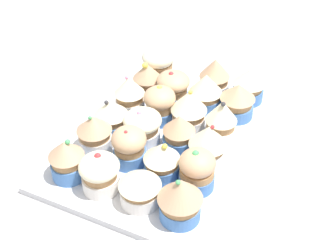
{
  "coord_description": "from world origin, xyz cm",
  "views": [
    {
      "loc": [
        56.75,
        26.53,
        54.21
      ],
      "look_at": [
        0.0,
        0.0,
        4.2
      ],
      "focal_mm": 49.88,
      "sensor_mm": 36.0,
      "label": 1
    }
  ],
  "objects": [
    {
      "name": "cupcake_4",
      "position": [
        8.65,
        -9.35,
        4.69
      ],
      "size": [
        5.88,
        5.88,
        7.0
      ],
      "color": "white",
      "rests_on": "baking_tray"
    },
    {
      "name": "cupcake_2",
      "position": [
        -2.75,
        -9.0,
        5.07
      ],
      "size": [
        5.57,
        5.57,
        7.78
      ],
      "color": "white",
      "rests_on": "baking_tray"
    },
    {
      "name": "cupcake_1",
      "position": [
        -9.16,
        -8.66,
        4.67
      ],
      "size": [
        5.55,
        5.55,
        7.27
      ],
      "color": "#477AC6",
      "rests_on": "baking_tray"
    },
    {
      "name": "cupcake_19",
      "position": [
        -2.7,
        8.65,
        5.22
      ],
      "size": [
        5.4,
        5.4,
        8.12
      ],
      "color": "white",
      "rests_on": "baking_tray"
    },
    {
      "name": "ground_plane",
      "position": [
        0.0,
        0.0,
        -1.5
      ],
      "size": [
        180.0,
        180.0,
        3.0
      ],
      "primitive_type": "cube",
      "color": "#9E9EA3"
    },
    {
      "name": "baking_tray",
      "position": [
        0.0,
        0.0,
        0.6
      ],
      "size": [
        43.2,
        30.79,
        1.2
      ],
      "color": "silver",
      "rests_on": "ground_plane"
    },
    {
      "name": "cupcake_17",
      "position": [
        -15.6,
        9.52,
        4.72
      ],
      "size": [
        6.2,
        6.2,
        6.79
      ],
      "color": "#477AC6",
      "rests_on": "baking_tray"
    },
    {
      "name": "cupcake_15",
      "position": [
        9.88,
        3.56,
        4.63
      ],
      "size": [
        5.75,
        5.75,
        7.05
      ],
      "color": "#477AC6",
      "rests_on": "baking_tray"
    },
    {
      "name": "cupcake_0",
      "position": [
        -15.06,
        -9.19,
        4.69
      ],
      "size": [
        6.48,
        6.48,
        6.79
      ],
      "color": "white",
      "rests_on": "baking_tray"
    },
    {
      "name": "cupcake_14",
      "position": [
        2.75,
        3.27,
        4.64
      ],
      "size": [
        5.45,
        5.45,
        6.86
      ],
      "color": "#477AC6",
      "rests_on": "baking_tray"
    },
    {
      "name": "cupcake_11",
      "position": [
        -14.94,
        2.85,
        5.04
      ],
      "size": [
        5.87,
        5.87,
        7.62
      ],
      "color": "white",
      "rests_on": "baking_tray"
    },
    {
      "name": "cupcake_16",
      "position": [
        15.93,
        2.92,
        4.49
      ],
      "size": [
        6.38,
        6.38,
        6.36
      ],
      "color": "white",
      "rests_on": "baking_tray"
    },
    {
      "name": "cupcake_5",
      "position": [
        15.99,
        -9.72,
        4.83
      ],
      "size": [
        5.58,
        5.58,
        7.39
      ],
      "color": "#477AC6",
      "rests_on": "baking_tray"
    },
    {
      "name": "cupcake_7",
      "position": [
        -2.87,
        -2.98,
        4.78
      ],
      "size": [
        5.71,
        5.71,
        7.23
      ],
      "color": "#477AC6",
      "rests_on": "baking_tray"
    },
    {
      "name": "cupcake_9",
      "position": [
        9.2,
        -2.5,
        4.7
      ],
      "size": [
        5.63,
        5.63,
        7.06
      ],
      "color": "#477AC6",
      "rests_on": "baking_tray"
    },
    {
      "name": "cupcake_3",
      "position": [
        3.44,
        -9.23,
        4.51
      ],
      "size": [
        5.92,
        5.92,
        6.75
      ],
      "color": "#477AC6",
      "rests_on": "baking_tray"
    },
    {
      "name": "cupcake_13",
      "position": [
        -3.16,
        2.52,
        5.22
      ],
      "size": [
        6.39,
        6.39,
        7.96
      ],
      "color": "white",
      "rests_on": "baking_tray"
    },
    {
      "name": "cupcake_6",
      "position": [
        -8.62,
        -2.97,
        4.75
      ],
      "size": [
        6.21,
        6.21,
        7.02
      ],
      "color": "#477AC6",
      "rests_on": "baking_tray"
    },
    {
      "name": "cupcake_21",
      "position": [
        9.57,
        9.29,
        4.69
      ],
      "size": [
        5.57,
        5.57,
        7.29
      ],
      "color": "#477AC6",
      "rests_on": "baking_tray"
    },
    {
      "name": "cupcake_22",
      "position": [
        16.19,
        9.45,
        5.18
      ],
      "size": [
        6.52,
        6.52,
        7.82
      ],
      "color": "#477AC6",
      "rests_on": "baking_tray"
    },
    {
      "name": "cupcake_18",
      "position": [
        -9.94,
        9.14,
        4.67
      ],
      "size": [
        6.38,
        6.38,
        6.78
      ],
      "color": "#477AC6",
      "rests_on": "baking_tray"
    },
    {
      "name": "cupcake_20",
      "position": [
        3.84,
        8.77,
        5.13
      ],
      "size": [
        6.21,
        6.21,
        7.64
      ],
      "color": "white",
      "rests_on": "baking_tray"
    },
    {
      "name": "cupcake_8",
      "position": [
        3.74,
        -2.96,
        4.51
      ],
      "size": [
        6.49,
        6.49,
        6.55
      ],
      "color": "white",
      "rests_on": "baking_tray"
    },
    {
      "name": "cupcake_10",
      "position": [
        16.11,
        -3.76,
        4.44
      ],
      "size": [
        6.21,
        6.21,
        6.58
      ],
      "color": "white",
      "rests_on": "baking_tray"
    },
    {
      "name": "cupcake_12",
      "position": [
        -9.5,
        3.15,
        5.07
      ],
      "size": [
        6.12,
        6.12,
        7.49
      ],
      "color": "#477AC6",
      "rests_on": "baking_tray"
    }
  ]
}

